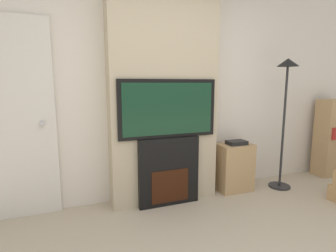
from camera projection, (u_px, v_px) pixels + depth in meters
wall_back at (159, 87)px, 3.16m from camera, size 6.00×0.06×2.70m
chimney_breast at (164, 87)px, 3.00m from camera, size 1.26×0.29×2.70m
fireplace at (168, 171)px, 3.02m from camera, size 0.71×0.15×0.79m
television at (168, 109)px, 2.90m from camera, size 1.13×0.07×0.65m
floor_lamp at (286, 96)px, 3.37m from camera, size 0.28×0.28×1.71m
media_stand at (234, 167)px, 3.42m from camera, size 0.44×0.30×0.67m
bookshelf at (330, 138)px, 3.97m from camera, size 0.42×0.30×1.16m
entry_door at (7, 121)px, 2.60m from camera, size 0.90×0.09×2.05m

